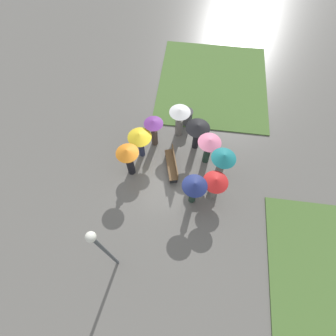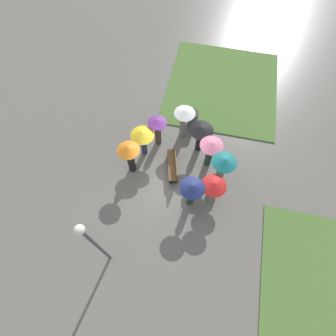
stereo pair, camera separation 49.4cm
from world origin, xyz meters
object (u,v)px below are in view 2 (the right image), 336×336
at_px(crowd_person_black, 201,133).
at_px(crowd_person_red, 213,188).
at_px(crowd_person_navy, 192,190).
at_px(crowd_person_orange, 129,154).
at_px(park_bench, 174,164).
at_px(lamp_post, 93,242).
at_px(crowd_person_purple, 158,127).
at_px(trash_bin, 192,119).
at_px(crowd_person_white, 184,119).
at_px(crowd_person_pink, 211,149).
at_px(crowd_person_yellow, 143,136).
at_px(crowd_person_teal, 223,165).

bearing_deg(crowd_person_black, crowd_person_red, -90.64).
bearing_deg(crowd_person_navy, crowd_person_orange, -95.01).
height_order(park_bench, crowd_person_navy, crowd_person_navy).
bearing_deg(crowd_person_red, lamp_post, -63.62).
xyz_separation_m(crowd_person_orange, crowd_person_purple, (-1.84, 0.87, -0.15)).
xyz_separation_m(trash_bin, crowd_person_white, (0.78, -0.34, 0.79)).
bearing_deg(crowd_person_white, crowd_person_black, 122.68).
bearing_deg(park_bench, crowd_person_white, 162.62).
xyz_separation_m(crowd_person_orange, crowd_person_white, (-2.62, 2.05, -0.17)).
relative_size(crowd_person_orange, crowd_person_pink, 1.09).
height_order(crowd_person_pink, crowd_person_yellow, crowd_person_pink).
xyz_separation_m(lamp_post, crowd_person_black, (-6.21, 2.75, -1.57)).
bearing_deg(crowd_person_yellow, trash_bin, -167.88).
xyz_separation_m(lamp_post, crowd_person_teal, (-4.65, 3.99, -1.52)).
bearing_deg(crowd_person_white, crowd_person_yellow, 22.28).
bearing_deg(crowd_person_teal, crowd_person_orange, -62.07).
bearing_deg(crowd_person_navy, crowd_person_yellow, -113.60).
xyz_separation_m(trash_bin, crowd_person_pink, (2.27, 1.19, 0.89)).
height_order(crowd_person_navy, crowd_person_yellow, crowd_person_navy).
bearing_deg(crowd_person_yellow, crowd_person_red, 116.24).
bearing_deg(lamp_post, crowd_person_white, 165.36).
bearing_deg(trash_bin, crowd_person_purple, -44.16).
height_order(crowd_person_red, crowd_person_white, crowd_person_white).
height_order(crowd_person_red, crowd_person_yellow, crowd_person_yellow).
bearing_deg(lamp_post, crowd_person_pink, 148.45).
bearing_deg(trash_bin, crowd_person_black, 21.79).
relative_size(crowd_person_navy, crowd_person_yellow, 1.03).
bearing_deg(crowd_person_yellow, crowd_person_navy, 104.90).
height_order(crowd_person_purple, crowd_person_teal, crowd_person_teal).
bearing_deg(crowd_person_purple, crowd_person_yellow, -45.16).
relative_size(crowd_person_teal, crowd_person_yellow, 1.08).
bearing_deg(crowd_person_white, crowd_person_red, 99.18).
relative_size(park_bench, crowd_person_yellow, 0.99).
bearing_deg(crowd_person_teal, park_bench, -69.15).
height_order(crowd_person_black, crowd_person_teal, crowd_person_teal).
distance_m(lamp_post, crowd_person_yellow, 5.58).
distance_m(trash_bin, crowd_person_yellow, 3.25).
bearing_deg(lamp_post, crowd_person_teal, 139.38).
xyz_separation_m(lamp_post, crowd_person_purple, (-6.15, 0.64, -1.64)).
bearing_deg(crowd_person_white, crowd_person_teal, 113.84).
relative_size(crowd_person_white, crowd_person_purple, 1.04).
height_order(park_bench, crowd_person_teal, crowd_person_teal).
bearing_deg(crowd_person_pink, crowd_person_yellow, -107.96).
distance_m(crowd_person_black, crowd_person_orange, 3.54).
relative_size(lamp_post, crowd_person_black, 2.55).
relative_size(lamp_post, crowd_person_orange, 2.26).
xyz_separation_m(park_bench, crowd_person_black, (-1.47, 1.01, 0.88)).
bearing_deg(crowd_person_red, crowd_person_navy, -86.45).
bearing_deg(trash_bin, crowd_person_yellow, -41.41).
height_order(crowd_person_navy, crowd_person_black, crowd_person_navy).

